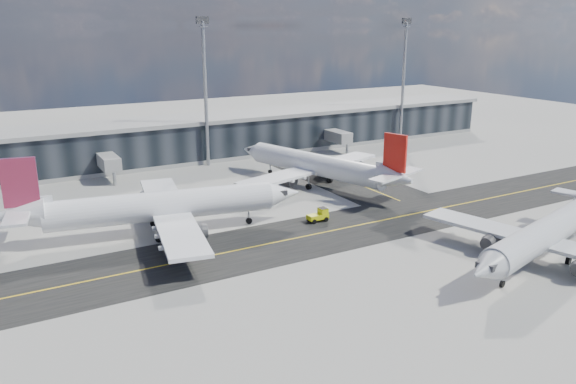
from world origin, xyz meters
name	(u,v)px	position (x,y,z in m)	size (l,w,h in m)	color
ground	(344,241)	(0.00, 0.00, 0.00)	(300.00, 300.00, 0.00)	gray
taxiway_lanes	(324,213)	(3.91, 10.74, 0.01)	(180.00, 63.00, 0.03)	black
terminal_concourse	(196,140)	(0.04, 54.93, 4.09)	(152.00, 19.80, 8.80)	black
floodlight_masts	(205,87)	(0.00, 48.00, 15.61)	(102.50, 0.70, 28.90)	gray
airliner_af	(158,207)	(-20.33, 14.45, 3.91)	(39.90, 34.20, 11.85)	white
airliner_redtail	(318,165)	(11.19, 24.18, 3.74)	(32.31, 37.49, 11.31)	white
airliner_near	(548,232)	(17.87, -16.74, 3.46)	(34.97, 30.08, 10.48)	#BABDBF
baggage_tug	(319,215)	(1.38, 8.23, 0.96)	(3.07, 1.61, 1.91)	#D5DB0B
service_van	(279,157)	(14.23, 44.00, 0.80)	(2.65, 5.75, 1.60)	white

